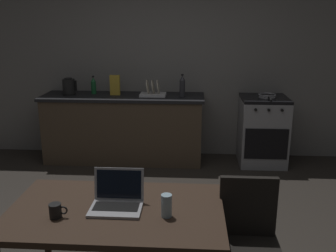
# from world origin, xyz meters

# --- Properties ---
(ground_plane) EXTENTS (12.00, 12.00, 0.00)m
(ground_plane) POSITION_xyz_m (0.00, 0.00, 0.00)
(ground_plane) COLOR #2D2823
(back_wall) EXTENTS (6.40, 0.10, 2.61)m
(back_wall) POSITION_xyz_m (0.30, 2.34, 1.31)
(back_wall) COLOR gray
(back_wall) RESTS_ON ground_plane
(kitchen_counter) EXTENTS (2.16, 0.64, 0.91)m
(kitchen_counter) POSITION_xyz_m (-0.58, 1.99, 0.46)
(kitchen_counter) COLOR #4C3D2D
(kitchen_counter) RESTS_ON ground_plane
(stove_oven) EXTENTS (0.60, 0.62, 0.91)m
(stove_oven) POSITION_xyz_m (1.30, 1.99, 0.45)
(stove_oven) COLOR gray
(stove_oven) RESTS_ON ground_plane
(dining_table) EXTENTS (1.35, 0.81, 0.74)m
(dining_table) POSITION_xyz_m (-0.12, -0.81, 0.67)
(dining_table) COLOR #332319
(dining_table) RESTS_ON ground_plane
(chair) EXTENTS (0.40, 0.40, 0.89)m
(chair) POSITION_xyz_m (0.73, -0.72, 0.51)
(chair) COLOR black
(chair) RESTS_ON ground_plane
(laptop) EXTENTS (0.32, 0.26, 0.23)m
(laptop) POSITION_xyz_m (-0.11, -0.80, 0.79)
(laptop) COLOR #99999E
(laptop) RESTS_ON dining_table
(electric_kettle) EXTENTS (0.19, 0.17, 0.23)m
(electric_kettle) POSITION_xyz_m (-1.30, 1.99, 1.02)
(electric_kettle) COLOR black
(electric_kettle) RESTS_ON kitchen_counter
(bottle) EXTENTS (0.07, 0.07, 0.30)m
(bottle) POSITION_xyz_m (0.22, 1.94, 1.05)
(bottle) COLOR #2D2D33
(bottle) RESTS_ON kitchen_counter
(frying_pan) EXTENTS (0.23, 0.40, 0.05)m
(frying_pan) POSITION_xyz_m (1.32, 1.96, 0.93)
(frying_pan) COLOR gray
(frying_pan) RESTS_ON stove_oven
(coffee_mug) EXTENTS (0.11, 0.07, 0.09)m
(coffee_mug) POSITION_xyz_m (-0.45, -0.94, 0.78)
(coffee_mug) COLOR black
(coffee_mug) RESTS_ON dining_table
(drinking_glass) EXTENTS (0.07, 0.07, 0.14)m
(drinking_glass) POSITION_xyz_m (0.21, -0.89, 0.81)
(drinking_glass) COLOR #99B7C6
(drinking_glass) RESTS_ON dining_table
(cereal_box) EXTENTS (0.13, 0.05, 0.27)m
(cereal_box) POSITION_xyz_m (-0.68, 2.01, 1.04)
(cereal_box) COLOR gold
(cereal_box) RESTS_ON kitchen_counter
(dish_rack) EXTENTS (0.34, 0.26, 0.21)m
(dish_rack) POSITION_xyz_m (-0.17, 1.99, 0.95)
(dish_rack) COLOR silver
(dish_rack) RESTS_ON kitchen_counter
(bottle_b) EXTENTS (0.07, 0.07, 0.24)m
(bottle_b) POSITION_xyz_m (-0.99, 2.07, 1.02)
(bottle_b) COLOR #19592D
(bottle_b) RESTS_ON kitchen_counter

